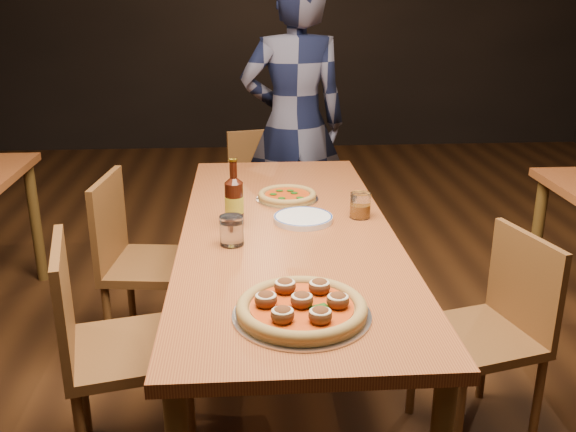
{
  "coord_description": "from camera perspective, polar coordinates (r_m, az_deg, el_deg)",
  "views": [
    {
      "loc": [
        -0.15,
        -2.29,
        1.62
      ],
      "look_at": [
        0.0,
        -0.05,
        0.82
      ],
      "focal_mm": 40.0,
      "sensor_mm": 36.0,
      "label": 1
    }
  ],
  "objects": [
    {
      "name": "water_glass",
      "position": [
        2.29,
        -5.03,
        -1.29
      ],
      "size": [
        0.09,
        0.09,
        0.11
      ],
      "primitive_type": "cylinder",
      "color": "white",
      "rests_on": "table_main"
    },
    {
      "name": "table_main",
      "position": [
        2.48,
        -0.08,
        -2.7
      ],
      "size": [
        0.8,
        2.0,
        0.75
      ],
      "color": "brown",
      "rests_on": "ground"
    },
    {
      "name": "beer_bottle",
      "position": [
        2.46,
        -4.8,
        1.18
      ],
      "size": [
        0.07,
        0.07,
        0.26
      ],
      "rotation": [
        0.0,
        0.0,
        -0.38
      ],
      "color": "black",
      "rests_on": "table_main"
    },
    {
      "name": "amber_glass",
      "position": [
        2.57,
        6.44,
        0.95
      ],
      "size": [
        0.08,
        0.08,
        0.1
      ],
      "primitive_type": "cylinder",
      "color": "#A95B13",
      "rests_on": "table_main"
    },
    {
      "name": "chair_main_sw",
      "position": [
        2.97,
        -11.79,
        -4.17
      ],
      "size": [
        0.46,
        0.46,
        0.88
      ],
      "primitive_type": null,
      "rotation": [
        0.0,
        0.0,
        1.46
      ],
      "color": "brown",
      "rests_on": "ground"
    },
    {
      "name": "chair_main_nw",
      "position": [
        2.34,
        -14.0,
        -11.28
      ],
      "size": [
        0.49,
        0.49,
        0.89
      ],
      "primitive_type": null,
      "rotation": [
        0.0,
        0.0,
        1.8
      ],
      "color": "brown",
      "rests_on": "ground"
    },
    {
      "name": "diner",
      "position": [
        3.8,
        0.55,
        8.07
      ],
      "size": [
        0.66,
        0.47,
        1.72
      ],
      "primitive_type": "imported",
      "rotation": [
        0.0,
        0.0,
        3.23
      ],
      "color": "black",
      "rests_on": "ground"
    },
    {
      "name": "plate_stack",
      "position": [
        2.53,
        1.35,
        -0.24
      ],
      "size": [
        0.23,
        0.23,
        0.02
      ],
      "primitive_type": "cylinder",
      "color": "white",
      "rests_on": "table_main"
    },
    {
      "name": "chair_end",
      "position": [
        3.8,
        -1.73,
        1.33
      ],
      "size": [
        0.48,
        0.48,
        0.86
      ],
      "primitive_type": null,
      "rotation": [
        0.0,
        0.0,
        0.24
      ],
      "color": "brown",
      "rests_on": "ground"
    },
    {
      "name": "ground",
      "position": [
        2.81,
        -0.07,
        -15.62
      ],
      "size": [
        9.0,
        9.0,
        0.0
      ],
      "primitive_type": "plane",
      "color": "black"
    },
    {
      "name": "pizza_margherita",
      "position": [
        2.79,
        -0.07,
        1.82
      ],
      "size": [
        0.27,
        0.27,
        0.04
      ],
      "rotation": [
        0.0,
        0.0,
        0.13
      ],
      "color": "#B7B7BF",
      "rests_on": "table_main"
    },
    {
      "name": "pizza_meatball",
      "position": [
        1.81,
        1.23,
        -8.13
      ],
      "size": [
        0.39,
        0.39,
        0.07
      ],
      "rotation": [
        0.0,
        0.0,
        -0.36
      ],
      "color": "#B7B7BF",
      "rests_on": "table_main"
    },
    {
      "name": "chair_main_e",
      "position": [
        2.5,
        16.53,
        -10.14
      ],
      "size": [
        0.47,
        0.47,
        0.82
      ],
      "primitive_type": null,
      "rotation": [
        0.0,
        0.0,
        -1.31
      ],
      "color": "brown",
      "rests_on": "ground"
    }
  ]
}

